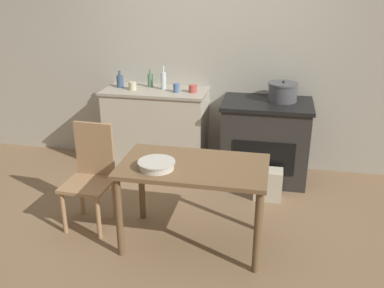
# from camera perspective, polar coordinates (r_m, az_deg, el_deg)

# --- Properties ---
(ground_plane) EXTENTS (14.00, 14.00, 0.00)m
(ground_plane) POSITION_cam_1_polar(r_m,az_deg,el_deg) (3.92, -1.67, -11.25)
(ground_plane) COLOR #896B4C
(wall_back) EXTENTS (8.00, 0.07, 2.55)m
(wall_back) POSITION_cam_1_polar(r_m,az_deg,el_deg) (4.92, 2.42, 11.67)
(wall_back) COLOR #B2AD9E
(wall_back) RESTS_ON ground_plane
(counter_cabinet) EXTENTS (1.16, 0.55, 0.93)m
(counter_cabinet) POSITION_cam_1_polar(r_m,az_deg,el_deg) (4.97, -4.75, 2.05)
(counter_cabinet) COLOR beige
(counter_cabinet) RESTS_ON ground_plane
(stove) EXTENTS (0.94, 0.67, 0.88)m
(stove) POSITION_cam_1_polar(r_m,az_deg,el_deg) (4.74, 9.73, 0.50)
(stove) COLOR #2D2B28
(stove) RESTS_ON ground_plane
(work_table) EXTENTS (1.18, 0.68, 0.72)m
(work_table) POSITION_cam_1_polar(r_m,az_deg,el_deg) (3.44, 0.21, -4.31)
(work_table) COLOR brown
(work_table) RESTS_ON ground_plane
(chair) EXTENTS (0.42, 0.42, 0.92)m
(chair) POSITION_cam_1_polar(r_m,az_deg,el_deg) (3.91, -13.33, -3.87)
(chair) COLOR #A87F56
(chair) RESTS_ON ground_plane
(flour_sack) EXTENTS (0.28, 0.19, 0.31)m
(flour_sack) POSITION_cam_1_polar(r_m,az_deg,el_deg) (4.40, 10.11, -5.29)
(flour_sack) COLOR beige
(flour_sack) RESTS_ON ground_plane
(stock_pot) EXTENTS (0.32, 0.32, 0.22)m
(stock_pot) POSITION_cam_1_polar(r_m,az_deg,el_deg) (4.64, 12.01, 6.82)
(stock_pot) COLOR #4C4C51
(stock_pot) RESTS_ON stove
(mixing_bowl_large) EXTENTS (0.29, 0.29, 0.06)m
(mixing_bowl_large) POSITION_cam_1_polar(r_m,az_deg,el_deg) (3.33, -4.75, -2.72)
(mixing_bowl_large) COLOR silver
(mixing_bowl_large) RESTS_ON work_table
(bottle_far_left) EXTENTS (0.06, 0.06, 0.26)m
(bottle_far_left) POSITION_cam_1_polar(r_m,az_deg,el_deg) (4.83, -3.83, 8.47)
(bottle_far_left) COLOR silver
(bottle_far_left) RESTS_ON counter_cabinet
(bottle_left) EXTENTS (0.06, 0.06, 0.20)m
(bottle_left) POSITION_cam_1_polar(r_m,az_deg,el_deg) (4.95, -5.58, 8.48)
(bottle_left) COLOR #517F5B
(bottle_left) RESTS_ON counter_cabinet
(bottle_mid_left) EXTENTS (0.08, 0.08, 0.19)m
(bottle_mid_left) POSITION_cam_1_polar(r_m,az_deg,el_deg) (4.98, -9.56, 8.30)
(bottle_mid_left) COLOR #3D5675
(bottle_mid_left) RESTS_ON counter_cabinet
(cup_center_left) EXTENTS (0.09, 0.09, 0.08)m
(cup_center_left) POSITION_cam_1_polar(r_m,az_deg,el_deg) (4.70, 0.11, 7.38)
(cup_center_left) COLOR #B74C42
(cup_center_left) RESTS_ON counter_cabinet
(cup_center) EXTENTS (0.09, 0.09, 0.09)m
(cup_center) POSITION_cam_1_polar(r_m,az_deg,el_deg) (4.85, -7.93, 7.70)
(cup_center) COLOR beige
(cup_center) RESTS_ON counter_cabinet
(cup_center_right) EXTENTS (0.07, 0.07, 0.10)m
(cup_center_right) POSITION_cam_1_polar(r_m,az_deg,el_deg) (4.71, -2.09, 7.49)
(cup_center_right) COLOR #4C6B99
(cup_center_right) RESTS_ON counter_cabinet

